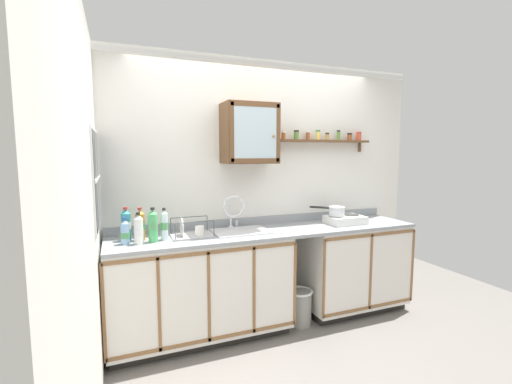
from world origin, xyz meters
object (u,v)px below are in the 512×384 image
(bottle_detergent_teal_5, at_px, (126,225))
(wall_cabinet, at_px, (249,134))
(bottle_opaque_white_0, at_px, (139,230))
(bottle_water_clear_2, at_px, (164,225))
(hot_plate_stove, at_px, (345,220))
(saucepan, at_px, (336,211))
(bottle_water_blue_4, at_px, (125,232))
(dish_rack, at_px, (191,234))
(sink, at_px, (240,233))
(bottle_juice_amber_1, at_px, (140,225))
(trash_bin, at_px, (300,306))
(bottle_soda_green_3, at_px, (153,226))
(mug, at_px, (200,231))

(bottle_detergent_teal_5, distance_m, wall_cabinet, 1.37)
(bottle_opaque_white_0, bearing_deg, bottle_water_clear_2, 16.59)
(hot_plate_stove, height_order, wall_cabinet, wall_cabinet)
(saucepan, xyz_separation_m, bottle_water_blue_4, (-2.03, -0.05, -0.04))
(hot_plate_stove, relative_size, dish_rack, 1.07)
(sink, bearing_deg, hot_plate_stove, -2.98)
(bottle_water_clear_2, bearing_deg, bottle_juice_amber_1, 160.76)
(bottle_detergent_teal_5, height_order, trash_bin, bottle_detergent_teal_5)
(dish_rack, bearing_deg, bottle_detergent_teal_5, 173.46)
(bottle_juice_amber_1, relative_size, trash_bin, 0.81)
(saucepan, height_order, dish_rack, saucepan)
(saucepan, relative_size, dish_rack, 0.83)
(sink, relative_size, bottle_soda_green_3, 1.80)
(sink, distance_m, saucepan, 1.04)
(saucepan, distance_m, bottle_opaque_white_0, 1.93)
(sink, xyz_separation_m, bottle_juice_amber_1, (-0.88, 0.01, 0.14))
(dish_rack, bearing_deg, bottle_water_clear_2, -170.29)
(saucepan, height_order, bottle_soda_green_3, bottle_soda_green_3)
(bottle_water_clear_2, height_order, bottle_detergent_teal_5, bottle_detergent_teal_5)
(saucepan, xyz_separation_m, bottle_detergent_teal_5, (-2.02, 0.08, -0.01))
(saucepan, xyz_separation_m, bottle_water_clear_2, (-1.72, -0.02, -0.01))
(bottle_soda_green_3, xyz_separation_m, trash_bin, (1.34, -0.06, -0.89))
(mug, bearing_deg, bottle_water_clear_2, -179.88)
(hot_plate_stove, bearing_deg, trash_bin, -170.54)
(bottle_opaque_white_0, height_order, bottle_juice_amber_1, bottle_juice_amber_1)
(bottle_water_clear_2, xyz_separation_m, trash_bin, (1.25, -0.10, -0.88))
(hot_plate_stove, height_order, trash_bin, hot_plate_stove)
(mug, bearing_deg, bottle_soda_green_3, -174.65)
(dish_rack, bearing_deg, hot_plate_stove, -1.45)
(dish_rack, bearing_deg, saucepan, -0.61)
(hot_plate_stove, height_order, bottle_detergent_teal_5, bottle_detergent_teal_5)
(sink, relative_size, bottle_water_blue_4, 2.34)
(bottle_water_blue_4, xyz_separation_m, mug, (0.61, 0.03, -0.05))
(trash_bin, bearing_deg, bottle_opaque_white_0, 178.64)
(bottle_opaque_white_0, bearing_deg, dish_rack, 13.06)
(saucepan, bearing_deg, bottle_soda_green_3, -178.14)
(hot_plate_stove, distance_m, trash_bin, 0.99)
(sink, relative_size, saucepan, 1.74)
(bottle_water_clear_2, height_order, bottle_soda_green_3, bottle_soda_green_3)
(bottle_detergent_teal_5, xyz_separation_m, trash_bin, (1.55, -0.20, -0.89))
(hot_plate_stove, distance_m, bottle_juice_amber_1, 2.01)
(bottle_water_clear_2, height_order, wall_cabinet, wall_cabinet)
(hot_plate_stove, distance_m, bottle_detergent_teal_5, 2.12)
(hot_plate_stove, height_order, saucepan, saucepan)
(dish_rack, distance_m, mug, 0.09)
(sink, relative_size, wall_cabinet, 0.92)
(bottle_juice_amber_1, bearing_deg, dish_rack, -3.71)
(saucepan, bearing_deg, trash_bin, -165.89)
(dish_rack, bearing_deg, sink, 2.30)
(saucepan, relative_size, bottle_detergent_teal_5, 1.05)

